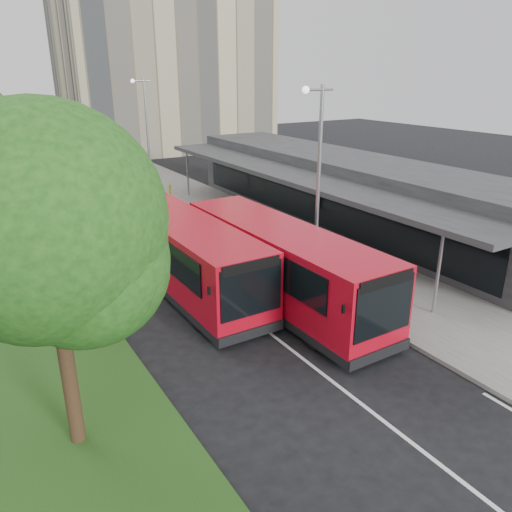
{
  "coord_description": "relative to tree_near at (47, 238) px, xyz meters",
  "views": [
    {
      "loc": [
        -8.47,
        -13.78,
        8.63
      ],
      "look_at": [
        1.54,
        2.53,
        1.5
      ],
      "focal_mm": 35.0,
      "sensor_mm": 36.0,
      "label": 1
    }
  ],
  "objects": [
    {
      "name": "pavement",
      "position": [
        13.01,
        22.95,
        -5.24
      ],
      "size": [
        5.0,
        80.0,
        0.15
      ],
      "primitive_type": "cube",
      "color": "slate",
      "rests_on": "ground"
    },
    {
      "name": "tree_near",
      "position": [
        0.0,
        0.0,
        0.0
      ],
      "size": [
        5.12,
        5.12,
        8.23
      ],
      "color": "#332314",
      "rests_on": "ground"
    },
    {
      "name": "ground",
      "position": [
        7.01,
        2.95,
        -5.31
      ],
      "size": [
        120.0,
        120.0,
        0.0
      ],
      "primitive_type": "plane",
      "color": "black",
      "rests_on": "ground"
    },
    {
      "name": "office_block",
      "position": [
        21.01,
        44.95,
        3.69
      ],
      "size": [
        22.0,
        12.0,
        18.0
      ],
      "primitive_type": "cube",
      "color": "tan",
      "rests_on": "ground"
    },
    {
      "name": "lamp_post_far",
      "position": [
        11.13,
        24.95,
        -0.6
      ],
      "size": [
        1.44,
        0.28,
        8.0
      ],
      "color": "gray",
      "rests_on": "pavement"
    },
    {
      "name": "car_near",
      "position": [
        8.77,
        42.32,
        -4.66
      ],
      "size": [
        2.74,
        4.14,
        1.31
      ],
      "primitive_type": "imported",
      "rotation": [
        0.0,
        0.0,
        0.34
      ],
      "color": "#5C0D10",
      "rests_on": "ground"
    },
    {
      "name": "bollard",
      "position": [
        11.47,
        21.87,
        -4.68
      ],
      "size": [
        0.2,
        0.2,
        0.97
      ],
      "primitive_type": "cylinder",
      "rotation": [
        0.0,
        0.0,
        -0.42
      ],
      "color": "#F7FA0D",
      "rests_on": "pavement"
    },
    {
      "name": "bus_second",
      "position": [
        6.09,
        7.05,
        -3.76
      ],
      "size": [
        2.9,
        10.69,
        3.02
      ],
      "rotation": [
        0.0,
        0.0,
        0.0
      ],
      "color": "#AA091A",
      "rests_on": "ground"
    },
    {
      "name": "litter_bin",
      "position": [
        12.07,
        14.28,
        -4.72
      ],
      "size": [
        0.53,
        0.53,
        0.88
      ],
      "primitive_type": "cylinder",
      "rotation": [
        0.0,
        0.0,
        0.09
      ],
      "color": "#312414",
      "rests_on": "pavement"
    },
    {
      "name": "bus_main",
      "position": [
        8.73,
        3.94,
        -3.74
      ],
      "size": [
        2.95,
        10.89,
        3.07
      ],
      "rotation": [
        0.0,
        0.0,
        0.01
      ],
      "color": "#AA091A",
      "rests_on": "ground"
    },
    {
      "name": "car_far",
      "position": [
        5.26,
        47.87,
        -4.77
      ],
      "size": [
        1.67,
        3.43,
        1.08
      ],
      "primitive_type": "imported",
      "rotation": [
        0.0,
        0.0,
        0.17
      ],
      "color": "navy",
      "rests_on": "ground"
    },
    {
      "name": "lamp_post_near",
      "position": [
        11.13,
        4.95,
        -0.6
      ],
      "size": [
        1.44,
        0.28,
        8.0
      ],
      "color": "gray",
      "rests_on": "pavement"
    },
    {
      "name": "kerb_dashes",
      "position": [
        10.31,
        21.95,
        -5.31
      ],
      "size": [
        0.12,
        56.0,
        0.01
      ],
      "color": "silver",
      "rests_on": "ground"
    },
    {
      "name": "lane_centre_line",
      "position": [
        7.01,
        17.95,
        -5.31
      ],
      "size": [
        0.12,
        70.0,
        0.01
      ],
      "primitive_type": "cube",
      "color": "silver",
      "rests_on": "ground"
    },
    {
      "name": "station_building",
      "position": [
        17.87,
        10.95,
        -3.27
      ],
      "size": [
        7.7,
        26.0,
        4.0
      ],
      "color": "#28282B",
      "rests_on": "ground"
    }
  ]
}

